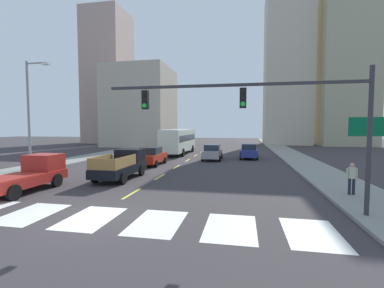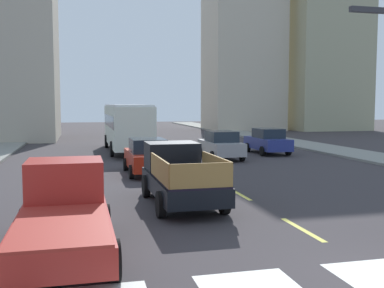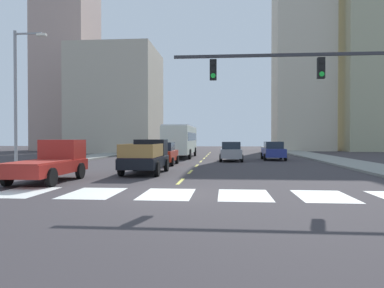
# 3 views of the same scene
# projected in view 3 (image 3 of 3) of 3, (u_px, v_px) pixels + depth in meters

# --- Properties ---
(ground_plane) EXTENTS (160.00, 160.00, 0.00)m
(ground_plane) POSITION_uv_depth(u_px,v_px,m) (167.00, 194.00, 13.48)
(ground_plane) COLOR #363134
(sidewalk_right) EXTENTS (3.51, 110.00, 0.15)m
(sidewalk_right) POSITION_uv_depth(u_px,v_px,m) (345.00, 162.00, 30.35)
(sidewalk_right) COLOR gray
(sidewalk_right) RESTS_ON ground
(sidewalk_left) EXTENTS (3.51, 110.00, 0.15)m
(sidewalk_left) POSITION_uv_depth(u_px,v_px,m) (64.00, 161.00, 32.46)
(sidewalk_left) COLOR gray
(sidewalk_left) RESTS_ON ground
(crosswalk_stripe_1) EXTENTS (1.84, 2.87, 0.01)m
(crosswalk_stripe_1) POSITION_uv_depth(u_px,v_px,m) (22.00, 192.00, 13.97)
(crosswalk_stripe_1) COLOR silver
(crosswalk_stripe_1) RESTS_ON ground
(crosswalk_stripe_2) EXTENTS (1.84, 2.87, 0.01)m
(crosswalk_stripe_2) POSITION_uv_depth(u_px,v_px,m) (94.00, 193.00, 13.73)
(crosswalk_stripe_2) COLOR silver
(crosswalk_stripe_2) RESTS_ON ground
(crosswalk_stripe_3) EXTENTS (1.84, 2.87, 0.01)m
(crosswalk_stripe_3) POSITION_uv_depth(u_px,v_px,m) (167.00, 194.00, 13.48)
(crosswalk_stripe_3) COLOR silver
(crosswalk_stripe_3) RESTS_ON ground
(crosswalk_stripe_4) EXTENTS (1.84, 2.87, 0.01)m
(crosswalk_stripe_4) POSITION_uv_depth(u_px,v_px,m) (244.00, 195.00, 13.24)
(crosswalk_stripe_4) COLOR silver
(crosswalk_stripe_4) RESTS_ON ground
(crosswalk_stripe_5) EXTENTS (1.84, 2.87, 0.01)m
(crosswalk_stripe_5) POSITION_uv_depth(u_px,v_px,m) (324.00, 196.00, 12.99)
(crosswalk_stripe_5) COLOR silver
(crosswalk_stripe_5) RESTS_ON ground
(lane_dash_0) EXTENTS (0.16, 2.40, 0.01)m
(lane_dash_0) POSITION_uv_depth(u_px,v_px,m) (181.00, 181.00, 17.46)
(lane_dash_0) COLOR #D5CA4C
(lane_dash_0) RESTS_ON ground
(lane_dash_1) EXTENTS (0.16, 2.40, 0.01)m
(lane_dash_1) POSITION_uv_depth(u_px,v_px,m) (190.00, 172.00, 22.44)
(lane_dash_1) COLOR #D5CA4C
(lane_dash_1) RESTS_ON ground
(lane_dash_2) EXTENTS (0.16, 2.40, 0.01)m
(lane_dash_2) POSITION_uv_depth(u_px,v_px,m) (197.00, 166.00, 27.42)
(lane_dash_2) COLOR #D5CA4C
(lane_dash_2) RESTS_ON ground
(lane_dash_3) EXTENTS (0.16, 2.40, 0.01)m
(lane_dash_3) POSITION_uv_depth(u_px,v_px,m) (201.00, 161.00, 32.40)
(lane_dash_3) COLOR #D5CA4C
(lane_dash_3) RESTS_ON ground
(lane_dash_4) EXTENTS (0.16, 2.40, 0.01)m
(lane_dash_4) POSITION_uv_depth(u_px,v_px,m) (204.00, 158.00, 37.38)
(lane_dash_4) COLOR #D5CA4C
(lane_dash_4) RESTS_ON ground
(lane_dash_5) EXTENTS (0.16, 2.40, 0.01)m
(lane_dash_5) POSITION_uv_depth(u_px,v_px,m) (207.00, 156.00, 42.36)
(lane_dash_5) COLOR #D5CA4C
(lane_dash_5) RESTS_ON ground
(lane_dash_6) EXTENTS (0.16, 2.40, 0.01)m
(lane_dash_6) POSITION_uv_depth(u_px,v_px,m) (208.00, 154.00, 47.34)
(lane_dash_6) COLOR #D5CA4C
(lane_dash_6) RESTS_ON ground
(lane_dash_7) EXTENTS (0.16, 2.40, 0.01)m
(lane_dash_7) POSITION_uv_depth(u_px,v_px,m) (210.00, 153.00, 52.32)
(lane_dash_7) COLOR #D5CA4C
(lane_dash_7) RESTS_ON ground
(pickup_stakebed) EXTENTS (2.18, 5.20, 1.96)m
(pickup_stakebed) POSITION_uv_depth(u_px,v_px,m) (147.00, 157.00, 21.80)
(pickup_stakebed) COLOR black
(pickup_stakebed) RESTS_ON ground
(pickup_dark) EXTENTS (2.18, 5.20, 1.96)m
(pickup_dark) POSITION_uv_depth(u_px,v_px,m) (52.00, 162.00, 17.64)
(pickup_dark) COLOR #A7261F
(pickup_dark) RESTS_ON ground
(city_bus) EXTENTS (2.72, 10.80, 3.32)m
(city_bus) POSITION_uv_depth(u_px,v_px,m) (181.00, 139.00, 38.99)
(city_bus) COLOR silver
(city_bus) RESTS_ON ground
(sedan_far) EXTENTS (2.02, 4.40, 1.72)m
(sedan_far) POSITION_uv_depth(u_px,v_px,m) (273.00, 151.00, 34.63)
(sedan_far) COLOR navy
(sedan_far) RESTS_ON ground
(sedan_near_left) EXTENTS (2.02, 4.40, 1.72)m
(sedan_near_left) POSITION_uv_depth(u_px,v_px,m) (163.00, 154.00, 28.35)
(sedan_near_left) COLOR #B72513
(sedan_near_left) RESTS_ON ground
(sedan_mid) EXTENTS (2.02, 4.40, 1.72)m
(sedan_mid) POSITION_uv_depth(u_px,v_px,m) (231.00, 151.00, 32.89)
(sedan_mid) COLOR #969597
(sedan_mid) RESTS_ON ground
(traffic_signal_gantry) EXTENTS (10.89, 0.27, 6.00)m
(traffic_signal_gantry) POSITION_uv_depth(u_px,v_px,m) (353.00, 82.00, 14.76)
(traffic_signal_gantry) COLOR #2D2D33
(traffic_signal_gantry) RESTS_ON ground
(streetlight_left) EXTENTS (2.20, 0.28, 9.00)m
(streetlight_left) POSITION_uv_depth(u_px,v_px,m) (18.00, 93.00, 24.05)
(streetlight_left) COLOR gray
(streetlight_left) RESTS_ON ground
(tower_tall_centre) EXTENTS (9.13, 7.93, 30.66)m
(tower_tall_centre) POSITION_uv_depth(u_px,v_px,m) (302.00, 58.00, 61.22)
(tower_tall_centre) COLOR #C1B69F
(tower_tall_centre) RESTS_ON ground
(block_mid_left) EXTENTS (8.88, 9.71, 30.04)m
(block_mid_left) POSITION_uv_depth(u_px,v_px,m) (67.00, 63.00, 64.01)
(block_mid_left) COLOR tan
(block_mid_left) RESTS_ON ground
(block_mid_right) EXTENTS (11.56, 11.95, 14.89)m
(block_mid_right) POSITION_uv_depth(u_px,v_px,m) (118.00, 101.00, 54.25)
(block_mid_right) COLOR #B5A995
(block_mid_right) RESTS_ON ground
(block_low_left) EXTENTS (9.66, 7.32, 34.17)m
(block_low_left) POSITION_uv_depth(u_px,v_px,m) (375.00, 42.00, 57.92)
(block_low_left) COLOR #A1A07F
(block_low_left) RESTS_ON ground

